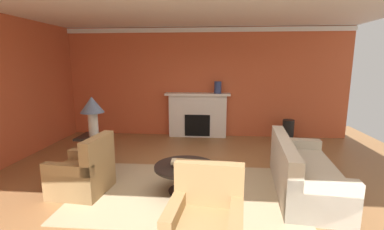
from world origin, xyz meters
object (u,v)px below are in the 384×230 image
at_px(fireplace, 198,116).
at_px(armchair_facing_fireplace, 205,228).
at_px(coffee_table, 185,172).
at_px(sofa, 302,174).
at_px(armchair_near_window, 84,174).
at_px(table_lamp, 92,109).
at_px(vase_mantel_right, 218,87).
at_px(vase_tall_corner, 288,131).
at_px(side_table, 95,151).

relative_size(fireplace, armchair_facing_fireplace, 1.89).
relative_size(fireplace, coffee_table, 1.80).
xyz_separation_m(fireplace, sofa, (1.92, -3.24, -0.29)).
bearing_deg(fireplace, coffee_table, -89.47).
xyz_separation_m(armchair_near_window, table_lamp, (-0.21, 0.92, 0.92)).
distance_m(armchair_near_window, vase_mantel_right, 4.28).
distance_m(fireplace, sofa, 3.78).
height_order(coffee_table, vase_tall_corner, vase_tall_corner).
bearing_deg(armchair_facing_fireplace, table_lamp, 135.34).
relative_size(coffee_table, side_table, 1.43).
bearing_deg(vase_mantel_right, vase_tall_corner, -7.60).
xyz_separation_m(armchair_near_window, armchair_facing_fireplace, (2.01, -1.28, 0.00)).
xyz_separation_m(armchair_facing_fireplace, table_lamp, (-2.22, 2.19, 0.92)).
bearing_deg(vase_tall_corner, armchair_near_window, -140.71).
height_order(fireplace, armchair_near_window, fireplace).
bearing_deg(table_lamp, armchair_facing_fireplace, -44.66).
height_order(armchair_facing_fireplace, table_lamp, table_lamp).
bearing_deg(coffee_table, armchair_facing_fireplace, -75.24).
bearing_deg(armchair_facing_fireplace, coffee_table, 104.76).
height_order(sofa, vase_mantel_right, vase_mantel_right).
xyz_separation_m(fireplace, vase_tall_corner, (2.42, -0.30, -0.29)).
bearing_deg(table_lamp, sofa, -8.59).
relative_size(fireplace, table_lamp, 2.40).
xyz_separation_m(sofa, vase_mantel_right, (-1.37, 3.19, 1.11)).
bearing_deg(armchair_near_window, armchair_facing_fireplace, -32.46).
bearing_deg(coffee_table, vase_tall_corner, 52.61).
bearing_deg(vase_mantel_right, table_lamp, -131.96).
bearing_deg(side_table, vase_mantel_right, 48.04).
relative_size(vase_mantel_right, vase_tall_corner, 0.56).
bearing_deg(sofa, vase_tall_corner, 80.29).
height_order(fireplace, vase_tall_corner, fireplace).
distance_m(fireplace, side_table, 3.23).
relative_size(coffee_table, table_lamp, 1.33).
bearing_deg(sofa, coffee_table, -174.17).
bearing_deg(vase_tall_corner, vase_mantel_right, 172.40).
height_order(armchair_facing_fireplace, coffee_table, armchair_facing_fireplace).
distance_m(table_lamp, vase_mantel_right, 3.53).
relative_size(sofa, vase_mantel_right, 6.66).
distance_m(sofa, armchair_facing_fireplace, 2.22).
height_order(fireplace, side_table, fireplace).
relative_size(table_lamp, vase_tall_corner, 1.27).
xyz_separation_m(armchair_facing_fireplace, vase_tall_corner, (2.01, 4.57, -0.01)).
distance_m(coffee_table, vase_mantel_right, 3.58).
distance_m(fireplace, vase_tall_corner, 2.46).
relative_size(armchair_near_window, vase_mantel_right, 2.90).
bearing_deg(armchair_facing_fireplace, vase_tall_corner, 66.21).
height_order(sofa, table_lamp, table_lamp).
bearing_deg(sofa, fireplace, 120.69).
relative_size(sofa, coffee_table, 2.18).
bearing_deg(armchair_facing_fireplace, side_table, 135.34).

